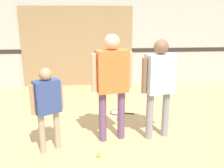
% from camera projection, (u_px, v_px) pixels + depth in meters
% --- Properties ---
extents(ground_plane, '(16.00, 16.00, 0.00)m').
position_uv_depth(ground_plane, '(98.00, 138.00, 4.32)').
color(ground_plane, tan).
extents(wall_back, '(16.00, 0.07, 3.20)m').
position_uv_depth(wall_back, '(94.00, 31.00, 7.18)').
color(wall_back, beige).
rests_on(wall_back, ground_plane).
extents(wall_panel, '(3.18, 0.05, 2.28)m').
position_uv_depth(wall_panel, '(77.00, 47.00, 7.21)').
color(wall_panel, '#9E7F56').
rests_on(wall_panel, ground_plane).
extents(person_instructor, '(0.66, 0.37, 1.77)m').
position_uv_depth(person_instructor, '(112.00, 77.00, 3.98)').
color(person_instructor, '#6B4C70').
rests_on(person_instructor, ground_plane).
extents(person_student_left, '(0.44, 0.36, 1.32)m').
position_uv_depth(person_student_left, '(47.00, 101.00, 3.70)').
color(person_student_left, tan).
rests_on(person_student_left, ground_plane).
extents(person_student_right, '(0.62, 0.37, 1.68)m').
position_uv_depth(person_student_right, '(160.00, 79.00, 4.07)').
color(person_student_right, gray).
rests_on(person_student_right, ground_plane).
extents(racket_spare_on_floor, '(0.55, 0.37, 0.03)m').
position_uv_depth(racket_spare_on_floor, '(118.00, 112.00, 5.39)').
color(racket_spare_on_floor, '#28282D').
rests_on(racket_spare_on_floor, ground_plane).
extents(tennis_ball_near_instructor, '(0.07, 0.07, 0.07)m').
position_uv_depth(tennis_ball_near_instructor, '(99.00, 155.00, 3.72)').
color(tennis_ball_near_instructor, '#CCE038').
rests_on(tennis_ball_near_instructor, ground_plane).
extents(tennis_ball_by_spare_racket, '(0.07, 0.07, 0.07)m').
position_uv_depth(tennis_ball_by_spare_racket, '(120.00, 108.00, 5.56)').
color(tennis_ball_by_spare_racket, '#CCE038').
rests_on(tennis_ball_by_spare_racket, ground_plane).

